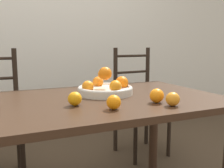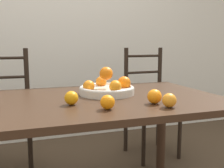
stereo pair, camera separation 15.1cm
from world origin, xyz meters
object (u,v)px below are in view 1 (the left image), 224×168
chair_right (139,105)px  orange_loose_0 (114,102)px  orange_loose_1 (157,96)px  orange_loose_3 (75,99)px  orange_loose_2 (173,99)px  fruit_bowl (106,87)px

chair_right → orange_loose_0: bearing=-129.9°
orange_loose_1 → orange_loose_3: orange_loose_1 is taller
orange_loose_0 → chair_right: 1.34m
orange_loose_0 → chair_right: (0.76, 1.05, -0.31)m
orange_loose_1 → chair_right: 1.17m
orange_loose_1 → orange_loose_3: bearing=164.9°
orange_loose_1 → orange_loose_2: bearing=-72.4°
orange_loose_0 → orange_loose_2: size_ratio=0.99×
fruit_bowl → orange_loose_3: fruit_bowl is taller
orange_loose_2 → fruit_bowl: bearing=113.5°
orange_loose_0 → fruit_bowl: bearing=72.7°
orange_loose_0 → orange_loose_3: bearing=134.0°
orange_loose_3 → fruit_bowl: bearing=39.8°
fruit_bowl → orange_loose_1: 0.36m
orange_loose_1 → orange_loose_2: 0.10m
orange_loose_2 → chair_right: bearing=67.4°
orange_loose_0 → orange_loose_3: size_ratio=0.98×
fruit_bowl → orange_loose_1: bearing=-64.9°
orange_loose_0 → orange_loose_1: size_ratio=0.92×
orange_loose_1 → chair_right: chair_right is taller
orange_loose_2 → orange_loose_3: same height
orange_loose_3 → chair_right: bearing=44.9°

